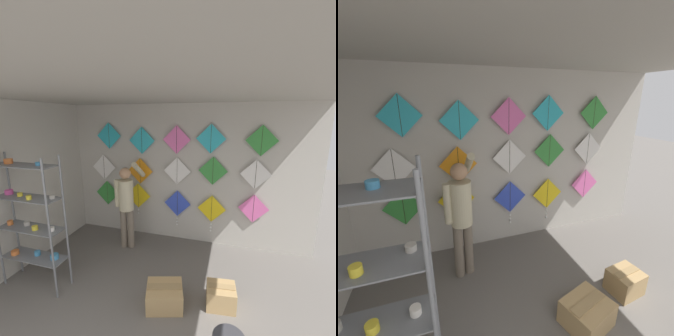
{
  "view_description": "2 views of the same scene",
  "coord_description": "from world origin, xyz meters",
  "views": [
    {
      "loc": [
        1.11,
        -0.79,
        2.51
      ],
      "look_at": [
        -0.06,
        3.21,
        1.59
      ],
      "focal_mm": 24.0,
      "sensor_mm": 36.0,
      "label": 1
    },
    {
      "loc": [
        -1.1,
        0.24,
        2.37
      ],
      "look_at": [
        -0.08,
        3.21,
        1.39
      ],
      "focal_mm": 24.0,
      "sensor_mm": 36.0,
      "label": 2
    }
  ],
  "objects": [
    {
      "name": "kite_5",
      "position": [
        -1.6,
        3.45,
        1.47
      ],
      "size": [
        0.55,
        0.01,
        0.55
      ],
      "color": "white"
    },
    {
      "name": "kite_7",
      "position": [
        0.06,
        3.45,
        1.49
      ],
      "size": [
        0.55,
        0.01,
        0.55
      ],
      "color": "white"
    },
    {
      "name": "cardboard_box",
      "position": [
        0.33,
        1.71,
        0.14
      ],
      "size": [
        0.58,
        0.53,
        0.29
      ],
      "rotation": [
        0.0,
        0.0,
        0.29
      ],
      "color": "tan",
      "rests_on": "ground"
    },
    {
      "name": "kite_11",
      "position": [
        -0.69,
        3.45,
        2.08
      ],
      "size": [
        0.55,
        0.01,
        0.55
      ],
      "color": "#28B2C6"
    },
    {
      "name": "ceiling_slab",
      "position": [
        0.0,
        1.76,
        2.82
      ],
      "size": [
        5.28,
        4.31,
        0.04
      ],
      "primitive_type": "cube",
      "color": "#A8A399"
    },
    {
      "name": "back_panel",
      "position": [
        0.0,
        3.54,
        1.4
      ],
      "size": [
        5.28,
        0.06,
        2.8
      ],
      "primitive_type": "cube",
      "color": "#BCB7AD",
      "rests_on": "ground"
    },
    {
      "name": "kite_13",
      "position": [
        0.7,
        3.45,
        2.14
      ],
      "size": [
        0.55,
        0.01,
        0.55
      ],
      "color": "#28B2C6"
    },
    {
      "name": "kite_1",
      "position": [
        -0.8,
        3.45,
        0.86
      ],
      "size": [
        0.55,
        0.04,
        0.69
      ],
      "color": "yellow"
    },
    {
      "name": "kite_12",
      "position": [
        0.04,
        3.45,
        2.11
      ],
      "size": [
        0.55,
        0.01,
        0.55
      ],
      "color": "pink"
    },
    {
      "name": "kite_4",
      "position": [
        1.54,
        3.45,
        0.86
      ],
      "size": [
        0.55,
        0.01,
        0.55
      ],
      "color": "pink"
    },
    {
      "name": "kite_6",
      "position": [
        -0.74,
        3.45,
        1.44
      ],
      "size": [
        0.55,
        0.01,
        0.55
      ],
      "color": "orange"
    },
    {
      "name": "kite_2",
      "position": [
        0.07,
        3.45,
        0.76
      ],
      "size": [
        0.55,
        0.04,
        0.76
      ],
      "color": "blue"
    },
    {
      "name": "kite_9",
      "position": [
        1.53,
        3.45,
        1.52
      ],
      "size": [
        0.55,
        0.01,
        0.55
      ],
      "color": "white"
    },
    {
      "name": "kite_3",
      "position": [
        0.77,
        3.45,
        0.73
      ],
      "size": [
        0.55,
        0.04,
        0.76
      ],
      "color": "yellow"
    },
    {
      "name": "kite_10",
      "position": [
        -1.44,
        3.45,
        2.16
      ],
      "size": [
        0.55,
        0.01,
        0.55
      ],
      "color": "#28B2C6"
    },
    {
      "name": "kite_8",
      "position": [
        0.76,
        3.45,
        1.54
      ],
      "size": [
        0.55,
        0.01,
        0.55
      ],
      "color": "#338C38"
    },
    {
      "name": "shopkeeper",
      "position": [
        -0.81,
        2.91,
        0.97
      ],
      "size": [
        0.43,
        0.63,
        1.73
      ],
      "rotation": [
        0.0,
        0.0,
        0.21
      ],
      "color": "#726656",
      "rests_on": "ground"
    },
    {
      "name": "cardboard_box_spare",
      "position": [
        1.07,
        1.92,
        0.15
      ],
      "size": [
        0.42,
        0.37,
        0.3
      ],
      "rotation": [
        0.0,
        0.0,
        0.12
      ],
      "color": "tan",
      "rests_on": "ground"
    },
    {
      "name": "shelf_rack",
      "position": [
        -1.69,
        1.56,
        1.11
      ],
      "size": [
        1.01,
        0.33,
        2.03
      ],
      "color": "slate",
      "rests_on": "ground"
    },
    {
      "name": "kite_0",
      "position": [
        -1.55,
        3.45,
        0.88
      ],
      "size": [
        0.55,
        0.01,
        0.55
      ],
      "color": "#338C38"
    },
    {
      "name": "kite_14",
      "position": [
        1.58,
        3.45,
        2.13
      ],
      "size": [
        0.55,
        0.01,
        0.55
      ],
      "color": "#338C38"
    }
  ]
}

